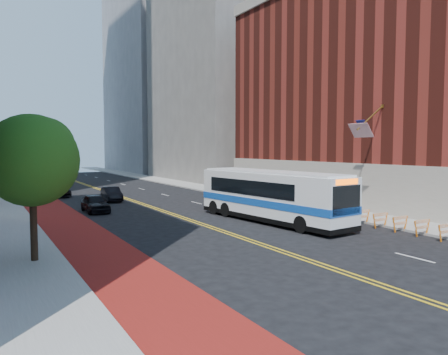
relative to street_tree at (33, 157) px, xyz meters
The scene contains 15 objects.
ground 13.68m from the street_tree, 28.25° to the right, with size 160.00×160.00×0.00m, color black.
sidewalk_right 33.73m from the street_tree, 45.87° to the left, with size 4.00×140.00×0.15m, color gray.
bus_lane_paint 24.66m from the street_tree, 82.53° to the left, with size 3.60×140.00×0.01m, color maroon.
center_line_inner 26.84m from the street_tree, 65.21° to the left, with size 0.14×140.00×0.01m, color gold.
center_line_outer 26.99m from the street_tree, 64.51° to the left, with size 0.14×140.00×0.01m, color gold.
lane_dashes 36.09m from the street_tree, 63.34° to the left, with size 0.14×98.20×0.01m.
brick_building 34.25m from the street_tree, 10.18° to the left, with size 18.73×36.00×22.00m.
midrise_right_near 56.22m from the street_tree, 50.78° to the left, with size 18.00×26.00×40.00m, color slate.
midrise_right_far 83.25m from the street_tree, 63.91° to the left, with size 20.00×28.00×55.00m, color gray.
construction_barriers 21.43m from the street_tree, ahead, with size 1.42×10.91×1.00m.
street_tree is the anchor object (origin of this frame).
transit_bus 16.74m from the street_tree, 13.57° to the left, with size 4.33×13.47×3.64m.
car_a 16.52m from the street_tree, 67.27° to the left, with size 1.75×4.34×1.48m, color black.
car_b 23.69m from the street_tree, 66.40° to the left, with size 1.48×4.25×1.40m, color black.
car_c 29.02m from the street_tree, 79.78° to the left, with size 2.01×4.96×1.44m, color black.
Camera 1 is at (-13.51, -15.48, 5.35)m, focal length 35.00 mm.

